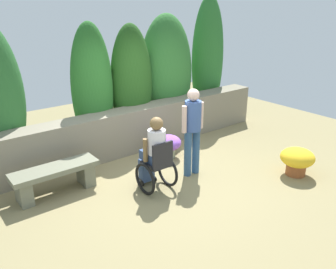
{
  "coord_description": "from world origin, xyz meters",
  "views": [
    {
      "loc": [
        -3.54,
        -4.59,
        3.08
      ],
      "look_at": [
        0.05,
        0.01,
        0.85
      ],
      "focal_mm": 37.49,
      "sensor_mm": 36.0,
      "label": 1
    }
  ],
  "objects": [
    {
      "name": "stone_retaining_wall",
      "position": [
        0.0,
        1.51,
        0.47
      ],
      "size": [
        7.48,
        0.49,
        0.94
      ],
      "primitive_type": "cube",
      "color": "gray",
      "rests_on": "ground"
    },
    {
      "name": "stone_bench",
      "position": [
        -1.79,
        0.72,
        0.32
      ],
      "size": [
        1.44,
        0.45,
        0.49
      ],
      "rotation": [
        0.0,
        0.0,
        -0.05
      ],
      "color": "slate",
      "rests_on": "ground"
    },
    {
      "name": "person_in_wheelchair",
      "position": [
        -0.38,
        -0.19,
        0.62
      ],
      "size": [
        0.53,
        0.66,
        1.33
      ],
      "rotation": [
        0.0,
        0.0,
        -0.04
      ],
      "color": "black",
      "rests_on": "ground"
    },
    {
      "name": "person_standing_companion",
      "position": [
        0.49,
        -0.15,
        0.95
      ],
      "size": [
        0.49,
        0.3,
        1.65
      ],
      "rotation": [
        0.0,
        0.0,
        -0.09
      ],
      "color": "#31537B",
      "rests_on": "ground"
    },
    {
      "name": "ground_plane",
      "position": [
        0.0,
        0.0,
        0.0
      ],
      "size": [
        11.65,
        11.65,
        0.0
      ],
      "primitive_type": "plane",
      "color": "#877B52"
    },
    {
      "name": "hedge_backdrop",
      "position": [
        -0.25,
        2.14,
        1.47
      ],
      "size": [
        7.3,
        1.03,
        3.24
      ],
      "color": "#396F2D",
      "rests_on": "ground"
    },
    {
      "name": "flower_pot_purple_near",
      "position": [
        2.02,
        -1.39,
        0.31
      ],
      "size": [
        0.63,
        0.63,
        0.52
      ],
      "color": "#964F28",
      "rests_on": "ground"
    },
    {
      "name": "flower_pot_terracotta_by_wall",
      "position": [
        0.61,
        0.72,
        0.28
      ],
      "size": [
        0.55,
        0.55,
        0.48
      ],
      "color": "gray",
      "rests_on": "ground"
    }
  ]
}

